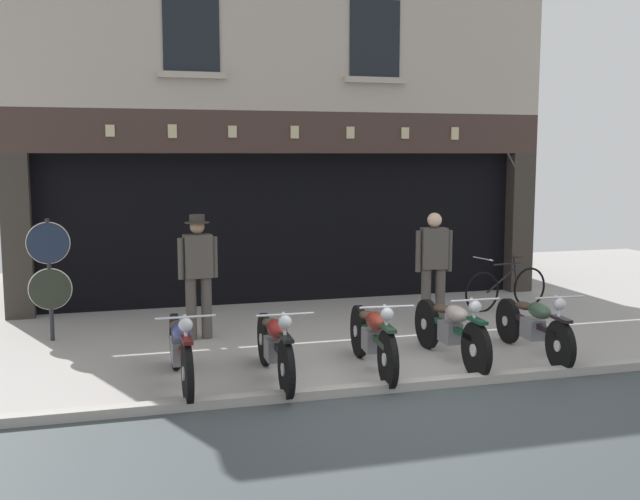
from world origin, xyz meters
name	(u,v)px	position (x,y,z in m)	size (l,w,h in m)	color
ground	(440,427)	(0.00, -0.98, -0.04)	(21.29, 22.00, 0.18)	#9D9793
shop_facade	(269,202)	(0.00, 7.03, 1.66)	(9.59, 4.42, 5.96)	black
motorcycle_left	(181,348)	(-2.29, 0.89, 0.44)	(0.62, 2.06, 0.93)	black
motorcycle_center_left	(275,345)	(-1.24, 0.79, 0.42)	(0.62, 1.99, 0.91)	black
motorcycle_center	(373,336)	(-0.04, 0.83, 0.43)	(0.62, 2.02, 0.92)	black
motorcycle_center_right	(451,328)	(1.03, 0.96, 0.43)	(0.62, 2.06, 0.92)	black
motorcycle_right	(534,325)	(2.17, 0.92, 0.42)	(0.62, 2.00, 0.90)	black
salesman_left	(198,270)	(-1.85, 3.00, 0.98)	(0.56, 0.34, 1.76)	#47423D
shopkeeper_center	(434,264)	(1.63, 2.83, 0.96)	(0.56, 0.27, 1.72)	#47423D
tyre_sign_pole	(49,268)	(-3.84, 3.45, 1.03)	(0.59, 0.06, 1.71)	#232328
advert_board_near	(381,199)	(1.73, 5.40, 1.77)	(0.65, 0.03, 1.05)	silver
advert_board_far	(431,197)	(2.71, 5.40, 1.80)	(0.67, 0.03, 0.94)	beige
leaning_bicycle	(507,287)	(3.35, 3.67, 0.37)	(1.68, 0.53, 0.93)	black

